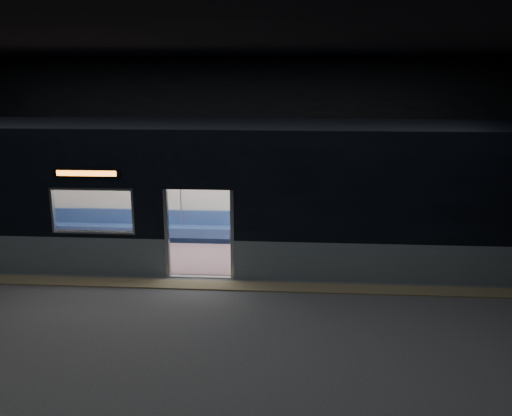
# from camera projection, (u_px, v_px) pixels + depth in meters

# --- Properties ---
(station_floor) EXTENTS (24.00, 14.00, 0.01)m
(station_floor) POSITION_uv_depth(u_px,v_px,m) (192.00, 296.00, 11.32)
(station_floor) COLOR #47494C
(station_floor) RESTS_ON ground
(station_envelope) EXTENTS (24.00, 14.00, 5.00)m
(station_envelope) POSITION_uv_depth(u_px,v_px,m) (187.00, 119.00, 10.42)
(station_envelope) COLOR black
(station_envelope) RESTS_ON station_floor
(tactile_strip) EXTENTS (22.80, 0.50, 0.03)m
(tactile_strip) POSITION_uv_depth(u_px,v_px,m) (197.00, 285.00, 11.85)
(tactile_strip) COLOR #8C7F59
(tactile_strip) RESTS_ON station_floor
(metro_car) EXTENTS (18.00, 3.04, 3.35)m
(metro_car) POSITION_uv_depth(u_px,v_px,m) (209.00, 185.00, 13.32)
(metro_car) COLOR gray
(metro_car) RESTS_ON station_floor
(passenger) EXTENTS (0.41, 0.72, 1.42)m
(passenger) POSITION_uv_depth(u_px,v_px,m) (361.00, 217.00, 14.28)
(passenger) COLOR black
(passenger) RESTS_ON metro_car
(handbag) EXTENTS (0.32, 0.29, 0.13)m
(handbag) POSITION_uv_depth(u_px,v_px,m) (363.00, 224.00, 14.08)
(handbag) COLOR black
(handbag) RESTS_ON passenger
(transit_map) EXTENTS (1.09, 0.03, 0.71)m
(transit_map) POSITION_uv_depth(u_px,v_px,m) (404.00, 190.00, 14.33)
(transit_map) COLOR white
(transit_map) RESTS_ON metro_car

